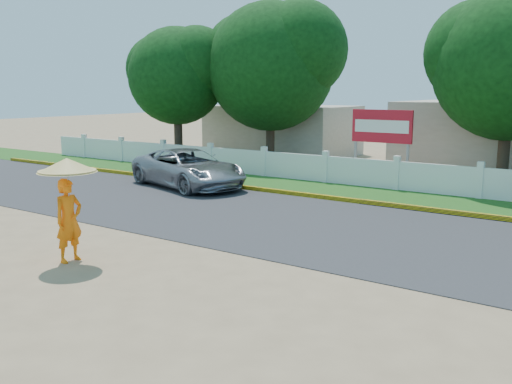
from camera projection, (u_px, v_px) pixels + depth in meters
ground at (203, 264)px, 12.40m from camera, size 120.00×120.00×0.00m
road at (307, 224)px, 16.03m from camera, size 60.00×7.00×0.02m
grass_verge at (381, 196)px, 20.26m from camera, size 60.00×3.50×0.03m
curb at (360, 201)px, 18.88m from camera, size 40.00×0.18×0.16m
fence at (396, 176)px, 21.34m from camera, size 40.00×0.10×1.10m
building_far at (282, 130)px, 33.11m from camera, size 8.00×5.00×2.80m
vehicle at (188, 168)px, 21.99m from camera, size 5.75×3.77×1.47m
monk_with_parasol at (68, 195)px, 12.35m from camera, size 1.26×1.26×2.30m
billboard at (382, 130)px, 22.57m from camera, size 2.50×0.13×2.95m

